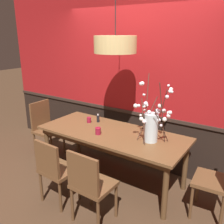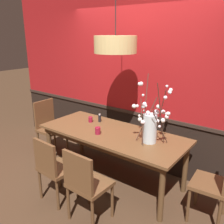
% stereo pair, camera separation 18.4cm
% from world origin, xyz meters
% --- Properties ---
extents(ground_plane, '(24.00, 24.00, 0.00)m').
position_xyz_m(ground_plane, '(0.00, 0.00, 0.00)').
color(ground_plane, '#4C3321').
extents(back_wall, '(5.61, 0.14, 2.95)m').
position_xyz_m(back_wall, '(0.00, 0.71, 1.46)').
color(back_wall, black).
rests_on(back_wall, ground).
extents(dining_table, '(2.13, 0.89, 0.76)m').
position_xyz_m(dining_table, '(0.00, 0.00, 0.69)').
color(dining_table, brown).
rests_on(dining_table, ground).
extents(chair_near_side_right, '(0.44, 0.41, 0.91)m').
position_xyz_m(chair_near_side_right, '(0.30, -0.88, 0.52)').
color(chair_near_side_right, brown).
rests_on(chair_near_side_right, ground).
extents(chair_far_side_left, '(0.45, 0.42, 0.94)m').
position_xyz_m(chair_far_side_left, '(-0.28, 0.85, 0.52)').
color(chair_far_side_left, brown).
rests_on(chair_far_side_left, ground).
extents(chair_far_side_right, '(0.41, 0.40, 0.96)m').
position_xyz_m(chair_far_side_right, '(0.35, 0.87, 0.53)').
color(chair_far_side_right, brown).
rests_on(chair_far_side_right, ground).
extents(chair_near_side_left, '(0.44, 0.40, 0.88)m').
position_xyz_m(chair_near_side_left, '(-0.29, -0.85, 0.50)').
color(chair_near_side_left, brown).
rests_on(chair_near_side_left, ground).
extents(chair_head_west_end, '(0.41, 0.45, 0.97)m').
position_xyz_m(chair_head_west_end, '(-1.44, 0.02, 0.55)').
color(chair_head_west_end, brown).
rests_on(chair_head_west_end, ground).
extents(chair_head_east_end, '(0.42, 0.45, 0.97)m').
position_xyz_m(chair_head_east_end, '(1.46, 0.02, 0.55)').
color(chair_head_east_end, brown).
rests_on(chair_head_east_end, ground).
extents(vase_with_blossoms, '(0.48, 0.42, 0.87)m').
position_xyz_m(vase_with_blossoms, '(0.60, 0.02, 0.99)').
color(vase_with_blossoms, silver).
rests_on(vase_with_blossoms, dining_table).
extents(candle_holder_nearer_center, '(0.08, 0.08, 0.10)m').
position_xyz_m(candle_holder_nearer_center, '(-0.11, -0.18, 0.81)').
color(candle_holder_nearer_center, maroon).
rests_on(candle_holder_nearer_center, dining_table).
extents(candle_holder_nearer_edge, '(0.07, 0.07, 0.09)m').
position_xyz_m(candle_holder_nearer_edge, '(-0.52, 0.12, 0.81)').
color(candle_holder_nearer_edge, maroon).
rests_on(candle_holder_nearer_edge, dining_table).
extents(condiment_bottle, '(0.04, 0.04, 0.13)m').
position_xyz_m(condiment_bottle, '(-0.41, 0.22, 0.83)').
color(condiment_bottle, black).
rests_on(condiment_bottle, dining_table).
extents(pendant_lamp, '(0.55, 0.55, 1.10)m').
position_xyz_m(pendant_lamp, '(0.02, 0.05, 1.97)').
color(pendant_lamp, tan).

